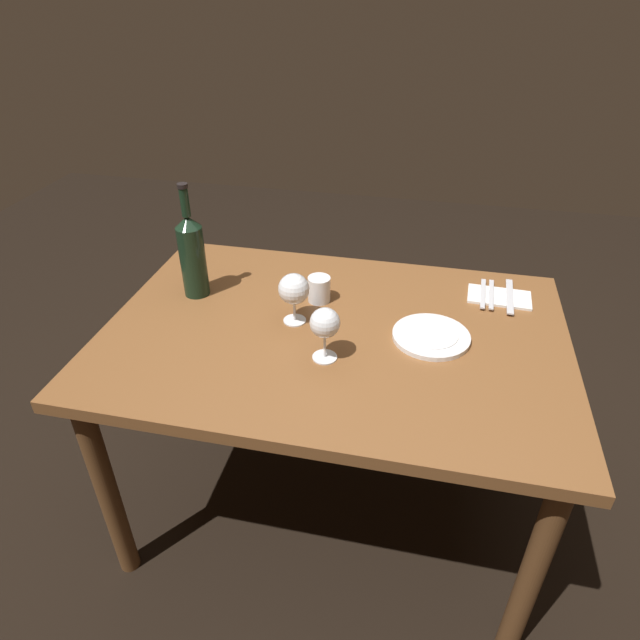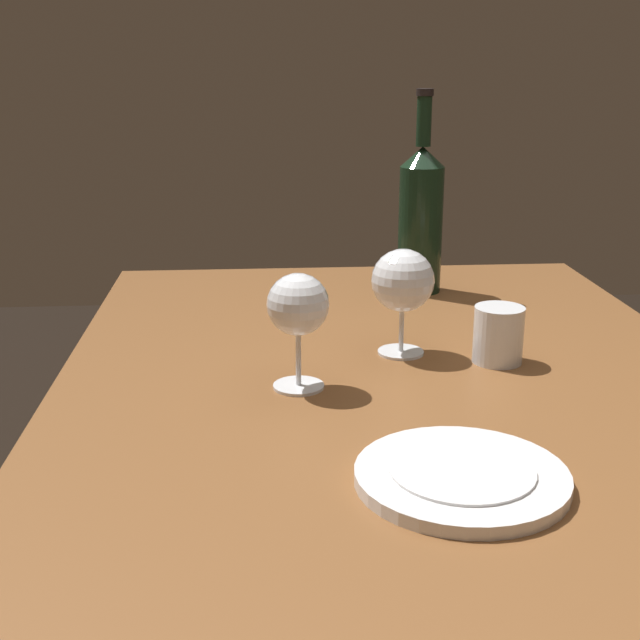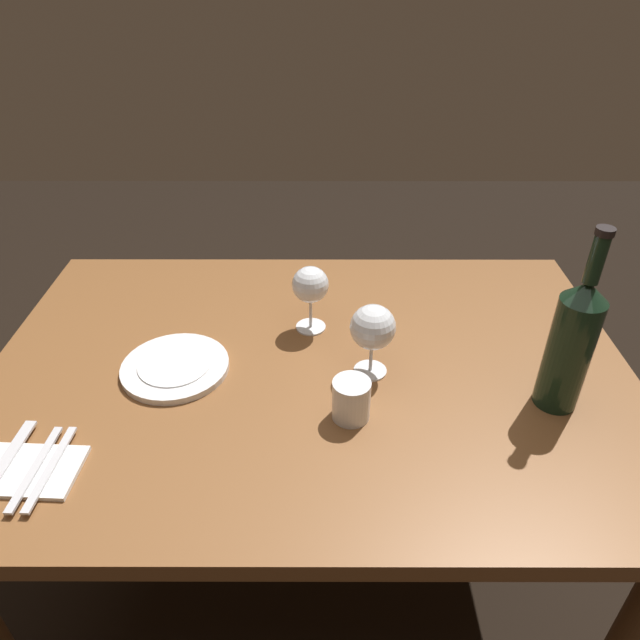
# 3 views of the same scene
# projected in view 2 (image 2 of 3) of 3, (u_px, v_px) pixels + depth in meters

# --- Properties ---
(dining_table) EXTENTS (1.30, 0.90, 0.74)m
(dining_table) POSITION_uv_depth(u_px,v_px,m) (398.00, 448.00, 1.13)
(dining_table) COLOR brown
(dining_table) RESTS_ON ground
(wine_glass_left) EXTENTS (0.08, 0.08, 0.15)m
(wine_glass_left) POSITION_uv_depth(u_px,v_px,m) (298.00, 307.00, 1.07)
(wine_glass_left) COLOR white
(wine_glass_left) RESTS_ON dining_table
(wine_glass_right) EXTENTS (0.09, 0.09, 0.15)m
(wine_glass_right) POSITION_uv_depth(u_px,v_px,m) (403.00, 283.00, 1.19)
(wine_glass_right) COLOR white
(wine_glass_right) RESTS_ON dining_table
(wine_bottle) EXTENTS (0.08, 0.08, 0.36)m
(wine_bottle) POSITION_uv_depth(u_px,v_px,m) (421.00, 216.00, 1.51)
(wine_bottle) COLOR black
(wine_bottle) RESTS_ON dining_table
(water_tumbler) EXTENTS (0.07, 0.07, 0.08)m
(water_tumbler) POSITION_uv_depth(u_px,v_px,m) (498.00, 337.00, 1.18)
(water_tumbler) COLOR white
(water_tumbler) RESTS_ON dining_table
(dinner_plate) EXTENTS (0.21, 0.21, 0.02)m
(dinner_plate) POSITION_uv_depth(u_px,v_px,m) (462.00, 476.00, 0.85)
(dinner_plate) COLOR white
(dinner_plate) RESTS_ON dining_table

